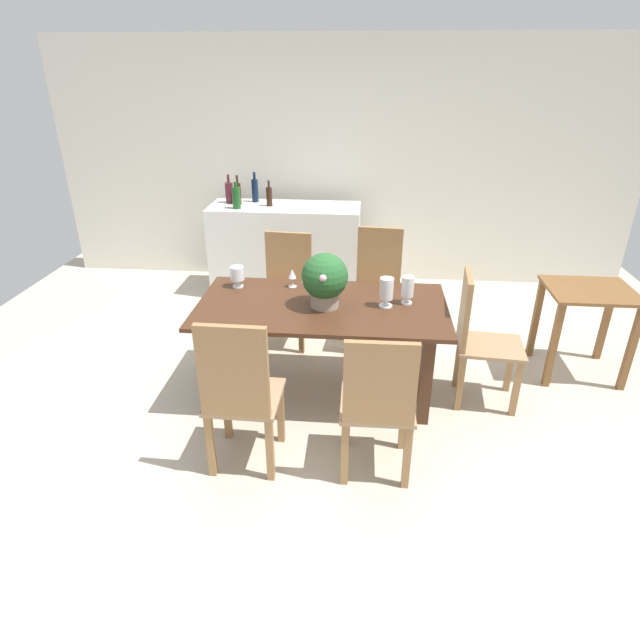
{
  "coord_description": "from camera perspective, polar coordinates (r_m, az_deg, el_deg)",
  "views": [
    {
      "loc": [
        0.3,
        -3.39,
        2.31
      ],
      "look_at": [
        -0.01,
        0.07,
        0.62
      ],
      "focal_mm": 29.63,
      "sensor_mm": 36.0,
      "label": 1
    }
  ],
  "objects": [
    {
      "name": "crystal_vase_left",
      "position": [
        3.83,
        9.45,
        3.45
      ],
      "size": [
        0.09,
        0.09,
        0.21
      ],
      "color": "silver",
      "rests_on": "dining_table"
    },
    {
      "name": "chair_near_right",
      "position": [
        3.11,
        6.3,
        -8.75
      ],
      "size": [
        0.45,
        0.44,
        0.99
      ],
      "rotation": [
        0.0,
        0.0,
        3.15
      ],
      "color": "olive",
      "rests_on": "ground"
    },
    {
      "name": "side_table",
      "position": [
        4.66,
        26.83,
        1.03
      ],
      "size": [
        0.65,
        0.57,
        0.74
      ],
      "color": "brown",
      "rests_on": "ground"
    },
    {
      "name": "crystal_vase_center_near",
      "position": [
        3.75,
        7.19,
        3.24
      ],
      "size": [
        0.1,
        0.1,
        0.22
      ],
      "color": "silver",
      "rests_on": "dining_table"
    },
    {
      "name": "crystal_vase_right",
      "position": [
        4.12,
        -8.94,
        4.89
      ],
      "size": [
        0.11,
        0.11,
        0.17
      ],
      "color": "silver",
      "rests_on": "dining_table"
    },
    {
      "name": "dining_table",
      "position": [
        3.86,
        0.2,
        0.01
      ],
      "size": [
        1.8,
        0.95,
        0.75
      ],
      "color": "#422616",
      "rests_on": "ground"
    },
    {
      "name": "ground_plane",
      "position": [
        4.11,
        0.11,
        -8.2
      ],
      "size": [
        7.04,
        7.04,
        0.0
      ],
      "primitive_type": "plane",
      "color": "#BCB29E"
    },
    {
      "name": "chair_near_left",
      "position": [
        3.16,
        -8.69,
        -7.62
      ],
      "size": [
        0.45,
        0.45,
        1.06
      ],
      "rotation": [
        0.0,
        0.0,
        3.12
      ],
      "color": "olive",
      "rests_on": "ground"
    },
    {
      "name": "chair_far_left",
      "position": [
        4.76,
        -3.63,
        4.11
      ],
      "size": [
        0.49,
        0.49,
        0.97
      ],
      "rotation": [
        0.0,
        0.0,
        -0.08
      ],
      "color": "olive",
      "rests_on": "ground"
    },
    {
      "name": "flower_centerpiece",
      "position": [
        3.69,
        0.51,
        4.47
      ],
      "size": [
        0.33,
        0.34,
        0.39
      ],
      "color": "gray",
      "rests_on": "dining_table"
    },
    {
      "name": "chair_far_right",
      "position": [
        4.71,
        6.22,
        4.04
      ],
      "size": [
        0.47,
        0.51,
        1.03
      ],
      "rotation": [
        0.0,
        0.0,
        -0.08
      ],
      "color": "olive",
      "rests_on": "ground"
    },
    {
      "name": "wine_bottle_amber",
      "position": [
        5.66,
        -5.5,
        13.16
      ],
      "size": [
        0.06,
        0.06,
        0.26
      ],
      "color": "black",
      "rests_on": "kitchen_counter"
    },
    {
      "name": "back_wall",
      "position": [
        6.08,
        2.39,
        16.41
      ],
      "size": [
        6.4,
        0.1,
        2.6
      ],
      "primitive_type": "cube",
      "color": "beige",
      "rests_on": "ground"
    },
    {
      "name": "wine_bottle_dark",
      "position": [
        5.84,
        -9.78,
        13.45
      ],
      "size": [
        0.08,
        0.08,
        0.3
      ],
      "color": "#511E28",
      "rests_on": "kitchen_counter"
    },
    {
      "name": "wine_glass",
      "position": [
        4.08,
        -3.03,
        4.91
      ],
      "size": [
        0.06,
        0.06,
        0.14
      ],
      "color": "silver",
      "rests_on": "dining_table"
    },
    {
      "name": "kitchen_counter",
      "position": [
        5.8,
        -3.72,
        7.55
      ],
      "size": [
        1.58,
        0.59,
        0.96
      ],
      "primitive_type": "cube",
      "color": "silver",
      "rests_on": "ground"
    },
    {
      "name": "wine_bottle_green",
      "position": [
        5.76,
        -8.86,
        13.37
      ],
      "size": [
        0.07,
        0.07,
        0.3
      ],
      "color": "black",
      "rests_on": "kitchen_counter"
    },
    {
      "name": "wine_bottle_clear",
      "position": [
        5.59,
        -9.03,
        12.94
      ],
      "size": [
        0.08,
        0.08,
        0.27
      ],
      "color": "#194C1E",
      "rests_on": "kitchen_counter"
    },
    {
      "name": "wine_bottle_tall",
      "position": [
        5.85,
        -7.04,
        13.77
      ],
      "size": [
        0.07,
        0.07,
        0.31
      ],
      "color": "#0F1E38",
      "rests_on": "kitchen_counter"
    },
    {
      "name": "chair_foot_end",
      "position": [
        3.98,
        16.61,
        -1.55
      ],
      "size": [
        0.5,
        0.44,
        1.0
      ],
      "rotation": [
        0.0,
        0.0,
        1.48
      ],
      "color": "olive",
      "rests_on": "ground"
    }
  ]
}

